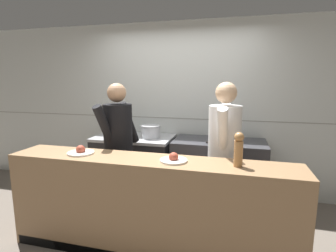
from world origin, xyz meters
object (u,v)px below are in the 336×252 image
at_px(mixing_bowl_steel, 230,139).
at_px(chef_sous, 224,152).
at_px(chef_head_cook, 118,146).
at_px(stock_pot, 120,130).
at_px(chefs_knife, 217,143).
at_px(plated_dish_main, 81,152).
at_px(oven_range, 135,165).
at_px(sauce_pot, 151,131).
at_px(plated_dish_appetiser, 174,159).
at_px(pepper_mill, 239,149).

xyz_separation_m(mixing_bowl_steel, chef_sous, (-0.04, -0.71, 0.01)).
bearing_deg(chef_head_cook, stock_pot, 131.18).
relative_size(chefs_knife, plated_dish_main, 1.38).
bearing_deg(oven_range, stock_pot, -177.34).
height_order(sauce_pot, chefs_knife, sauce_pot).
bearing_deg(plated_dish_appetiser, pepper_mill, -0.00).
distance_m(pepper_mill, chef_sous, 0.59).
bearing_deg(pepper_mill, stock_pot, 143.56).
relative_size(mixing_bowl_steel, plated_dish_appetiser, 0.96).
xyz_separation_m(oven_range, stock_pot, (-0.22, -0.01, 0.55)).
bearing_deg(mixing_bowl_steel, pepper_mill, -85.28).
distance_m(oven_range, pepper_mill, 2.09).
relative_size(oven_range, mixing_bowl_steel, 4.67).
bearing_deg(chefs_knife, pepper_mill, -77.30).
relative_size(oven_range, chefs_knife, 3.11).
relative_size(plated_dish_appetiser, chef_sous, 0.15).
relative_size(mixing_bowl_steel, pepper_mill, 0.80).
distance_m(sauce_pot, chef_sous, 1.29).
height_order(sauce_pot, plated_dish_appetiser, sauce_pot).
bearing_deg(oven_range, chefs_knife, -6.80).
xyz_separation_m(stock_pot, plated_dish_appetiser, (1.14, -1.27, 0.00)).
xyz_separation_m(chefs_knife, pepper_mill, (0.25, -1.13, 0.23)).
xyz_separation_m(plated_dish_appetiser, chef_head_cook, (-0.82, 0.55, -0.06)).
height_order(chefs_knife, pepper_mill, pepper_mill).
relative_size(mixing_bowl_steel, chef_sous, 0.14).
height_order(stock_pot, chef_sous, chef_sous).
xyz_separation_m(chefs_knife, chef_head_cook, (-1.15, -0.58, 0.03)).
xyz_separation_m(plated_dish_main, plated_dish_appetiser, (0.99, -0.01, -0.00)).
bearing_deg(mixing_bowl_steel, chef_head_cook, -151.59).
relative_size(plated_dish_main, plated_dish_appetiser, 1.05).
xyz_separation_m(plated_dish_main, chef_sous, (1.43, 0.53, -0.05)).
bearing_deg(plated_dish_main, chef_head_cook, 72.72).
bearing_deg(sauce_pot, plated_dish_appetiser, -62.92).
height_order(chefs_knife, chef_sous, chef_sous).
bearing_deg(chef_sous, chef_head_cook, -177.74).
relative_size(oven_range, chef_sous, 0.67).
xyz_separation_m(mixing_bowl_steel, plated_dish_appetiser, (-0.48, -1.25, 0.06)).
height_order(plated_dish_appetiser, chef_head_cook, chef_head_cook).
height_order(stock_pot, chef_head_cook, chef_head_cook).
distance_m(oven_range, chef_head_cook, 0.88).
distance_m(chefs_knife, pepper_mill, 1.18).
bearing_deg(chefs_knife, chef_sous, -79.30).
bearing_deg(chefs_knife, mixing_bowl_steel, 39.21).
bearing_deg(chefs_knife, sauce_pot, 172.80).
bearing_deg(chef_sous, oven_range, 154.09).
bearing_deg(mixing_bowl_steel, plated_dish_main, -139.76).
height_order(oven_range, plated_dish_appetiser, plated_dish_appetiser).
xyz_separation_m(pepper_mill, chef_head_cook, (-1.40, 0.55, -0.20)).
height_order(oven_range, chefs_knife, chefs_knife).
bearing_deg(sauce_pot, chef_head_cook, -104.53).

